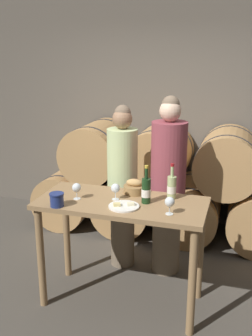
{
  "coord_description": "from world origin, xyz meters",
  "views": [
    {
      "loc": [
        0.92,
        -2.89,
        2.16
      ],
      "look_at": [
        0.0,
        0.13,
        1.21
      ],
      "focal_mm": 42.0,
      "sensor_mm": 36.0,
      "label": 1
    }
  ],
  "objects_px": {
    "person_left": "(122,186)",
    "cheese_plate": "(124,206)",
    "wine_bottle_red": "(146,190)",
    "wine_glass_center": "(170,202)",
    "wine_glass_far_left": "(77,188)",
    "person_right": "(168,186)",
    "wine_glass_left": "(115,189)",
    "tasting_table": "(122,219)",
    "blue_crock": "(57,199)",
    "bread_basket": "(134,188)",
    "wine_bottle_white": "(172,187)"
  },
  "relations": [
    {
      "from": "wine_glass_far_left",
      "to": "wine_bottle_red",
      "type": "bearing_deg",
      "value": 8.37
    },
    {
      "from": "wine_glass_far_left",
      "to": "wine_glass_center",
      "type": "bearing_deg",
      "value": -6.37
    },
    {
      "from": "tasting_table",
      "to": "blue_crock",
      "type": "bearing_deg",
      "value": -150.67
    },
    {
      "from": "tasting_table",
      "to": "person_left",
      "type": "bearing_deg",
      "value": 106.81
    },
    {
      "from": "wine_bottle_white",
      "to": "wine_glass_center",
      "type": "xyz_separation_m",
      "value": [
        0.05,
        -0.33,
        -0.0
      ]
    },
    {
      "from": "bread_basket",
      "to": "cheese_plate",
      "type": "xyz_separation_m",
      "value": [
        0.01,
        -0.33,
        -0.04
      ]
    },
    {
      "from": "bread_basket",
      "to": "wine_glass_center",
      "type": "distance_m",
      "value": 0.53
    },
    {
      "from": "person_right",
      "to": "cheese_plate",
      "type": "height_order",
      "value": "person_right"
    },
    {
      "from": "blue_crock",
      "to": "wine_glass_left",
      "type": "bearing_deg",
      "value": 34.75
    },
    {
      "from": "wine_glass_far_left",
      "to": "wine_glass_left",
      "type": "distance_m",
      "value": 0.32
    },
    {
      "from": "cheese_plate",
      "to": "person_right",
      "type": "bearing_deg",
      "value": 74.3
    },
    {
      "from": "wine_bottle_red",
      "to": "person_right",
      "type": "bearing_deg",
      "value": 83.83
    },
    {
      "from": "person_right",
      "to": "wine_glass_left",
      "type": "relative_size",
      "value": 12.67
    },
    {
      "from": "wine_bottle_red",
      "to": "wine_glass_far_left",
      "type": "height_order",
      "value": "wine_bottle_red"
    },
    {
      "from": "cheese_plate",
      "to": "person_left",
      "type": "bearing_deg",
      "value": 108.28
    },
    {
      "from": "person_right",
      "to": "wine_bottle_white",
      "type": "distance_m",
      "value": 0.49
    },
    {
      "from": "wine_glass_left",
      "to": "wine_bottle_red",
      "type": "bearing_deg",
      "value": 0.66
    },
    {
      "from": "person_left",
      "to": "cheese_plate",
      "type": "xyz_separation_m",
      "value": [
        0.25,
        -0.75,
        0.1
      ]
    },
    {
      "from": "bread_basket",
      "to": "wine_glass_left",
      "type": "height_order",
      "value": "wine_glass_left"
    },
    {
      "from": "cheese_plate",
      "to": "wine_glass_far_left",
      "type": "distance_m",
      "value": 0.44
    },
    {
      "from": "cheese_plate",
      "to": "wine_glass_far_left",
      "type": "xyz_separation_m",
      "value": [
        -0.43,
        0.06,
        0.09
      ]
    },
    {
      "from": "tasting_table",
      "to": "wine_bottle_red",
      "type": "height_order",
      "value": "wine_bottle_red"
    },
    {
      "from": "blue_crock",
      "to": "wine_glass_center",
      "type": "xyz_separation_m",
      "value": [
        0.89,
        0.11,
        0.04
      ]
    },
    {
      "from": "tasting_table",
      "to": "blue_crock",
      "type": "distance_m",
      "value": 0.57
    },
    {
      "from": "person_right",
      "to": "blue_crock",
      "type": "height_order",
      "value": "person_right"
    },
    {
      "from": "person_right",
      "to": "wine_glass_center",
      "type": "relative_size",
      "value": 12.67
    },
    {
      "from": "tasting_table",
      "to": "wine_glass_left",
      "type": "distance_m",
      "value": 0.27
    },
    {
      "from": "bread_basket",
      "to": "wine_glass_left",
      "type": "xyz_separation_m",
      "value": [
        -0.11,
        -0.19,
        0.05
      ]
    },
    {
      "from": "wine_glass_left",
      "to": "wine_glass_center",
      "type": "bearing_deg",
      "value": -19.31
    },
    {
      "from": "person_left",
      "to": "wine_bottle_red",
      "type": "distance_m",
      "value": 0.75
    },
    {
      "from": "tasting_table",
      "to": "cheese_plate",
      "type": "relative_size",
      "value": 5.67
    },
    {
      "from": "wine_bottle_white",
      "to": "wine_glass_far_left",
      "type": "xyz_separation_m",
      "value": [
        -0.76,
        -0.24,
        -0.0
      ]
    },
    {
      "from": "wine_bottle_red",
      "to": "tasting_table",
      "type": "bearing_deg",
      "value": -173.67
    },
    {
      "from": "tasting_table",
      "to": "wine_glass_far_left",
      "type": "height_order",
      "value": "wine_glass_far_left"
    },
    {
      "from": "wine_glass_far_left",
      "to": "wine_glass_center",
      "type": "distance_m",
      "value": 0.81
    },
    {
      "from": "person_left",
      "to": "wine_glass_left",
      "type": "xyz_separation_m",
      "value": [
        0.13,
        -0.61,
        0.19
      ]
    },
    {
      "from": "wine_glass_left",
      "to": "bread_basket",
      "type": "bearing_deg",
      "value": 59.77
    },
    {
      "from": "wine_bottle_red",
      "to": "wine_bottle_white",
      "type": "bearing_deg",
      "value": 40.78
    },
    {
      "from": "wine_bottle_white",
      "to": "wine_glass_left",
      "type": "xyz_separation_m",
      "value": [
        -0.44,
        -0.16,
        -0.0
      ]
    },
    {
      "from": "wine_glass_far_left",
      "to": "person_left",
      "type": "bearing_deg",
      "value": 75.06
    },
    {
      "from": "blue_crock",
      "to": "person_left",
      "type": "bearing_deg",
      "value": 73.03
    },
    {
      "from": "wine_bottle_red",
      "to": "wine_glass_center",
      "type": "xyz_separation_m",
      "value": [
        0.23,
        -0.17,
        -0.01
      ]
    },
    {
      "from": "person_left",
      "to": "wine_glass_center",
      "type": "bearing_deg",
      "value": -51.52
    },
    {
      "from": "person_left",
      "to": "wine_bottle_white",
      "type": "distance_m",
      "value": 0.75
    },
    {
      "from": "person_right",
      "to": "wine_glass_left",
      "type": "distance_m",
      "value": 0.71
    },
    {
      "from": "cheese_plate",
      "to": "wine_bottle_red",
      "type": "bearing_deg",
      "value": 44.68
    },
    {
      "from": "blue_crock",
      "to": "bread_basket",
      "type": "xyz_separation_m",
      "value": [
        0.51,
        0.47,
        -0.01
      ]
    },
    {
      "from": "wine_glass_center",
      "to": "person_left",
      "type": "bearing_deg",
      "value": 128.48
    },
    {
      "from": "person_right",
      "to": "wine_glass_left",
      "type": "bearing_deg",
      "value": -118.3
    },
    {
      "from": "person_left",
      "to": "cheese_plate",
      "type": "height_order",
      "value": "person_left"
    }
  ]
}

